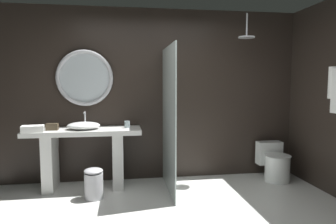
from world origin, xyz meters
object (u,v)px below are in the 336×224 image
Objects in this scene: tissue_box at (52,127)px; waste_bin at (94,183)px; vessel_sink at (84,126)px; toilet at (275,163)px; rain_shower_head at (247,35)px; folded_hand_towel at (33,129)px; round_wall_mirror at (85,78)px; tumbler_cup at (127,124)px.

tissue_box is 0.98m from waste_bin.
vessel_sink is 2.91m from toilet.
rain_shower_head is 1.28× the size of folded_hand_towel.
round_wall_mirror reaches higher than folded_hand_towel.
round_wall_mirror reaches higher than tissue_box.
tissue_box reaches higher than waste_bin.
rain_shower_head reaches higher than waste_bin.
tumbler_cup reaches higher than tissue_box.
rain_shower_head is 0.88× the size of waste_bin.
tissue_box is at bearing 31.89° from folded_hand_towel.
vessel_sink is 0.72m from round_wall_mirror.
round_wall_mirror is at bearing 102.88° from waste_bin.
vessel_sink is at bearing -179.87° from rain_shower_head.
toilet is at bearing -2.07° from tumbler_cup.
folded_hand_towel is at bearing -148.11° from tissue_box.
tumbler_cup reaches higher than folded_hand_towel.
toilet is 2.06× the size of folded_hand_towel.
waste_bin is at bearing -69.01° from vessel_sink.
vessel_sink is at bearing 110.99° from waste_bin.
folded_hand_towel is at bearing -167.39° from vessel_sink.
tissue_box is 3.06m from rain_shower_head.
vessel_sink is at bearing 179.31° from toilet.
folded_hand_towel is at bearing -177.18° from rain_shower_head.
round_wall_mirror is 1.43× the size of toilet.
rain_shower_head is (2.35, 0.01, 1.28)m from vessel_sink.
rain_shower_head reaches higher than toilet.
toilet is at bearing -0.69° from vessel_sink.
waste_bin is 1.08m from folded_hand_towel.
tumbler_cup is at bearing 8.69° from folded_hand_towel.
tumbler_cup is 0.94m from waste_bin.
round_wall_mirror is at bearing 158.51° from tumbler_cup.
waste_bin is (0.16, -0.69, -1.36)m from round_wall_mirror.
tumbler_cup is at bearing 177.93° from toilet.
round_wall_mirror is 2.31× the size of rain_shower_head.
toilet is (0.49, -0.04, -1.92)m from rain_shower_head.
vessel_sink is 0.55× the size of round_wall_mirror.
rain_shower_head is at bearing 2.82° from folded_hand_towel.
rain_shower_head is (1.75, -0.04, 1.29)m from tumbler_cup.
waste_bin is (-2.20, -0.41, -1.98)m from rain_shower_head.
tissue_box is at bearing -176.96° from tumbler_cup.
tumbler_cup is 2.33m from toilet.
round_wall_mirror reaches higher than toilet.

